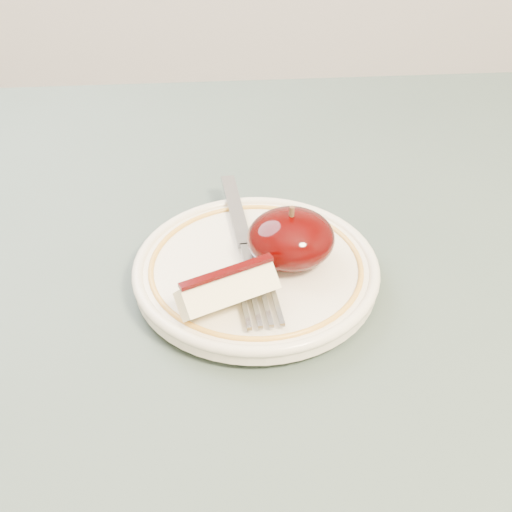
{
  "coord_description": "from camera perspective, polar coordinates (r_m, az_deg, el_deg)",
  "views": [
    {
      "loc": [
        -0.03,
        -0.37,
        1.12
      ],
      "look_at": [
        -0.0,
        0.06,
        0.78
      ],
      "focal_mm": 50.0,
      "sensor_mm": 36.0,
      "label": 1
    }
  ],
  "objects": [
    {
      "name": "apple_half",
      "position": [
        0.55,
        2.81,
        1.42
      ],
      "size": [
        0.07,
        0.07,
        0.05
      ],
      "color": "black",
      "rests_on": "plate"
    },
    {
      "name": "apple_wedge",
      "position": [
        0.51,
        -2.31,
        -2.71
      ],
      "size": [
        0.08,
        0.06,
        0.03
      ],
      "rotation": [
        0.0,
        0.0,
        0.42
      ],
      "color": "#F7E9B6",
      "rests_on": "plate"
    },
    {
      "name": "table",
      "position": [
        0.59,
        0.54,
        -12.55
      ],
      "size": [
        0.9,
        0.9,
        0.75
      ],
      "color": "brown",
      "rests_on": "ground"
    },
    {
      "name": "fork",
      "position": [
        0.57,
        -0.85,
        0.75
      ],
      "size": [
        0.04,
        0.2,
        0.0
      ],
      "rotation": [
        0.0,
        0.0,
        1.66
      ],
      "color": "gray",
      "rests_on": "plate"
    },
    {
      "name": "plate",
      "position": [
        0.56,
        -0.0,
        -1.13
      ],
      "size": [
        0.19,
        0.19,
        0.02
      ],
      "color": "beige",
      "rests_on": "table"
    }
  ]
}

